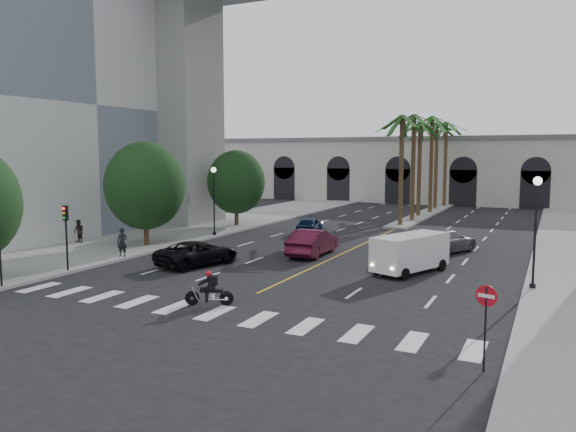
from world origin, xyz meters
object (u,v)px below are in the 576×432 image
Objects in this scene: car_a at (399,250)px; do_not_enter_sign at (486,309)px; traffic_signal_far at (66,227)px; car_e at (310,225)px; pedestrian_b at (79,231)px; car_b at (313,242)px; pedestrian_a at (122,242)px; lamp_post_right at (536,223)px; motorcycle_rider at (211,290)px; cargo_van at (410,252)px; car_c at (197,253)px; car_d at (445,241)px; lamp_post_left_far at (214,195)px.

car_a is 17.04m from do_not_enter_sign.
do_not_enter_sign is (21.80, -4.75, -0.61)m from traffic_signal_far.
do_not_enter_sign reaches higher than car_e.
car_b is at bearing 22.90° from pedestrian_b.
car_b is 2.93× the size of pedestrian_a.
car_e is at bearing 142.81° from lamp_post_right.
motorcycle_rider is at bearing 55.04° from car_a.
car_e is 15.63m from cargo_van.
car_b is 7.45m from car_c.
do_not_enter_sign reaches higher than pedestrian_b.
car_e is 17.35m from pedestrian_b.
pedestrian_b is (-23.71, -8.08, 0.21)m from car_d.
car_c is (-10.19, -6.10, 0.00)m from car_a.
cargo_van is 2.99× the size of pedestrian_a.
car_b reaches higher than car_a.
car_c is 15.96m from car_d.
motorcycle_rider is 18.55m from car_d.
pedestrian_a is (-6.00, -14.87, 0.33)m from car_e.
car_a reaches higher than car_e.
car_d is at bearing -149.98° from car_b.
car_a is 0.81× the size of car_b.
lamp_post_left_far is 10.05m from pedestrian_b.
lamp_post_right is 10.64m from car_d.
motorcycle_rider is 0.38× the size of car_b.
car_d is 3.19× the size of pedestrian_b.
motorcycle_rider is 11.67m from do_not_enter_sign.
lamp_post_right is (22.80, -8.00, 0.00)m from lamp_post_left_far.
car_d is (-5.55, 8.73, -2.46)m from lamp_post_right.
car_e is (-4.71, 21.42, 0.01)m from motorcycle_rider.
do_not_enter_sign reaches higher than car_c.
cargo_van is at bearing 156.87° from car_b.
lamp_post_right is 23.62m from traffic_signal_far.
car_c is at bearing 105.07° from motorcycle_rider.
traffic_signal_far is 1.40× the size of do_not_enter_sign.
car_b is 1.00× the size of car_c.
cargo_van is at bearing 106.94° from car_d.
car_d is 20.54m from do_not_enter_sign.
car_a is at bearing 87.56° from car_d.
traffic_signal_far is 23.00m from car_d.
car_d is 2.00× the size of do_not_enter_sign.
car_a is at bearing 128.23° from do_not_enter_sign.
traffic_signal_far is at bearing 20.66° from car_a.
traffic_signal_far is 18.83m from car_a.
car_c is 5.26m from pedestrian_a.
lamp_post_right is 29.36m from pedestrian_b.
traffic_signal_far is at bearing -164.02° from lamp_post_right.
car_a is at bearing 127.00° from car_e.
motorcycle_rider is 0.39× the size of car_c.
lamp_post_right is at bearing 15.98° from traffic_signal_far.
lamp_post_right is at bearing 131.49° from car_e.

